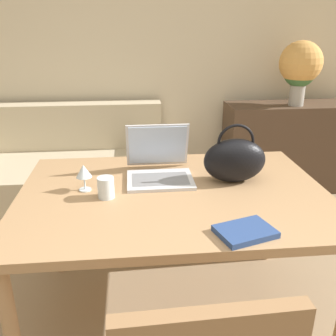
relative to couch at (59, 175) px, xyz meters
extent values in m
cube|color=beige|center=(0.92, 0.50, 1.07)|extent=(10.00, 0.06, 2.70)
cube|color=#A87F56|center=(0.82, -1.39, 0.43)|extent=(1.46, 1.03, 0.04)
cylinder|color=#A87F56|center=(0.15, -0.94, 0.07)|extent=(0.06, 0.06, 0.69)
cylinder|color=#A87F56|center=(1.49, -0.94, 0.07)|extent=(0.06, 0.06, 0.69)
cube|color=#C1B293|center=(0.00, -0.05, -0.07)|extent=(1.79, 0.92, 0.42)
cube|color=#C1B293|center=(0.00, 0.31, 0.34)|extent=(1.79, 0.20, 0.40)
cube|color=#C1B293|center=(0.79, -0.05, 0.00)|extent=(0.20, 0.92, 0.56)
cube|color=#4C3828|center=(2.09, 0.16, 0.12)|extent=(1.21, 0.40, 0.81)
cube|color=silver|center=(0.76, -1.27, 0.46)|extent=(0.33, 0.26, 0.02)
cube|color=gray|center=(0.76, -1.28, 0.47)|extent=(0.28, 0.17, 0.00)
cube|color=silver|center=(0.76, -1.10, 0.59)|extent=(0.33, 0.09, 0.25)
cube|color=silver|center=(0.76, -1.10, 0.59)|extent=(0.30, 0.08, 0.22)
cylinder|color=silver|center=(0.50, -1.43, 0.50)|extent=(0.08, 0.08, 0.10)
cylinder|color=silver|center=(0.40, -1.34, 0.46)|extent=(0.06, 0.06, 0.01)
cylinder|color=silver|center=(0.40, -1.34, 0.49)|extent=(0.01, 0.01, 0.06)
cone|color=silver|center=(0.40, -1.34, 0.55)|extent=(0.07, 0.07, 0.06)
ellipsoid|color=black|center=(1.13, -1.30, 0.56)|extent=(0.31, 0.16, 0.22)
torus|color=black|center=(1.13, -1.30, 0.66)|extent=(0.18, 0.01, 0.18)
cylinder|color=#9E998E|center=(2.05, 0.10, 0.64)|extent=(0.13, 0.13, 0.23)
sphere|color=#3D6B38|center=(2.05, 0.10, 0.81)|extent=(0.27, 0.27, 0.27)
sphere|color=#D6994C|center=(2.05, 0.10, 0.89)|extent=(0.36, 0.36, 0.36)
cube|color=navy|center=(1.04, -1.80, 0.47)|extent=(0.25, 0.21, 0.02)
camera|label=1|loc=(0.63, -2.99, 1.21)|focal=40.00mm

